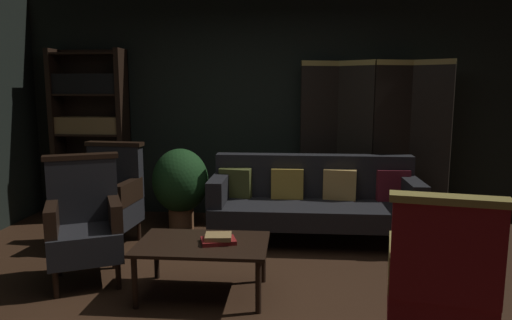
# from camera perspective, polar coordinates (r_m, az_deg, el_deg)

# --- Properties ---
(ground_plane) EXTENTS (10.00, 10.00, 0.00)m
(ground_plane) POSITION_cam_1_polar(r_m,az_deg,el_deg) (3.68, -1.06, -16.80)
(ground_plane) COLOR #331E11
(back_wall) EXTENTS (7.20, 0.10, 2.80)m
(back_wall) POSITION_cam_1_polar(r_m,az_deg,el_deg) (5.76, 1.34, 7.00)
(back_wall) COLOR black
(back_wall) RESTS_ON ground_plane
(folding_screen) EXTENTS (1.66, 0.41, 1.90)m
(folding_screen) POSITION_cam_1_polar(r_m,az_deg,el_deg) (5.52, 14.18, 2.33)
(folding_screen) COLOR black
(folding_screen) RESTS_ON ground_plane
(bookshelf) EXTENTS (0.90, 0.32, 2.05)m
(bookshelf) POSITION_cam_1_polar(r_m,az_deg,el_deg) (6.04, -19.66, 3.58)
(bookshelf) COLOR black
(bookshelf) RESTS_ON ground_plane
(velvet_couch) EXTENTS (2.12, 0.78, 0.88)m
(velvet_couch) POSITION_cam_1_polar(r_m,az_deg,el_deg) (4.89, 7.09, -4.61)
(velvet_couch) COLOR black
(velvet_couch) RESTS_ON ground_plane
(coffee_table) EXTENTS (1.00, 0.64, 0.42)m
(coffee_table) POSITION_cam_1_polar(r_m,az_deg,el_deg) (3.64, -6.57, -10.73)
(coffee_table) COLOR black
(coffee_table) RESTS_ON ground_plane
(armchair_gilt_accent) EXTENTS (0.68, 0.68, 1.04)m
(armchair_gilt_accent) POSITION_cam_1_polar(r_m,az_deg,el_deg) (2.93, 21.68, -13.91)
(armchair_gilt_accent) COLOR tan
(armchair_gilt_accent) RESTS_ON ground_plane
(armchair_wing_left) EXTENTS (0.63, 0.62, 1.04)m
(armchair_wing_left) POSITION_cam_1_polar(r_m,az_deg,el_deg) (4.93, -17.60, -4.44)
(armchair_wing_left) COLOR black
(armchair_wing_left) RESTS_ON ground_plane
(armchair_wing_right) EXTENTS (0.77, 0.77, 1.04)m
(armchair_wing_right) POSITION_cam_1_polar(r_m,az_deg,el_deg) (4.11, -20.35, -7.25)
(armchair_wing_right) COLOR black
(armchair_wing_right) RESTS_ON ground_plane
(potted_plant) EXTENTS (0.63, 0.63, 0.92)m
(potted_plant) POSITION_cam_1_polar(r_m,az_deg,el_deg) (5.27, -9.29, -2.83)
(potted_plant) COLOR brown
(potted_plant) RESTS_ON ground_plane
(book_red_leather) EXTENTS (0.30, 0.25, 0.03)m
(book_red_leather) POSITION_cam_1_polar(r_m,az_deg,el_deg) (3.60, -4.65, -9.89)
(book_red_leather) COLOR maroon
(book_red_leather) RESTS_ON coffee_table
(book_tan_leather) EXTENTS (0.22, 0.19, 0.03)m
(book_tan_leather) POSITION_cam_1_polar(r_m,az_deg,el_deg) (3.59, -4.66, -9.39)
(book_tan_leather) COLOR #9E7A47
(book_tan_leather) RESTS_ON book_red_leather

